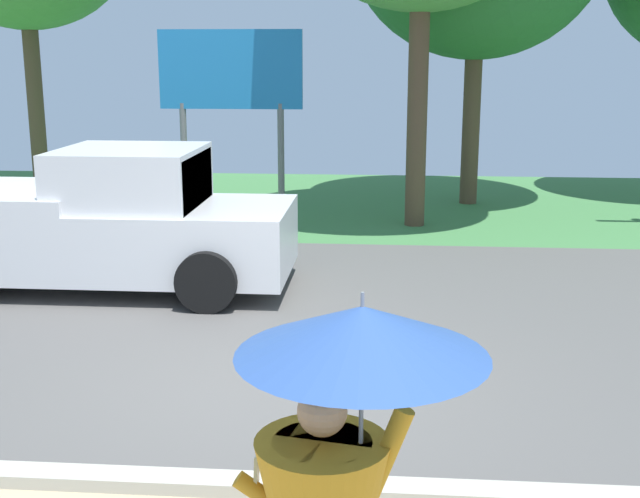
# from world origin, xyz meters

# --- Properties ---
(ground_plane) EXTENTS (40.00, 22.00, 0.20)m
(ground_plane) POSITION_xyz_m (0.00, 2.95, -0.05)
(ground_plane) COLOR #565451
(pickup_truck) EXTENTS (5.20, 2.28, 1.88)m
(pickup_truck) POSITION_xyz_m (-2.73, 3.21, 0.87)
(pickup_truck) COLOR silver
(pickup_truck) RESTS_ON ground_plane
(roadside_billboard) EXTENTS (2.60, 0.12, 3.50)m
(roadside_billboard) POSITION_xyz_m (-1.73, 7.64, 2.55)
(roadside_billboard) COLOR slate
(roadside_billboard) RESTS_ON ground_plane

